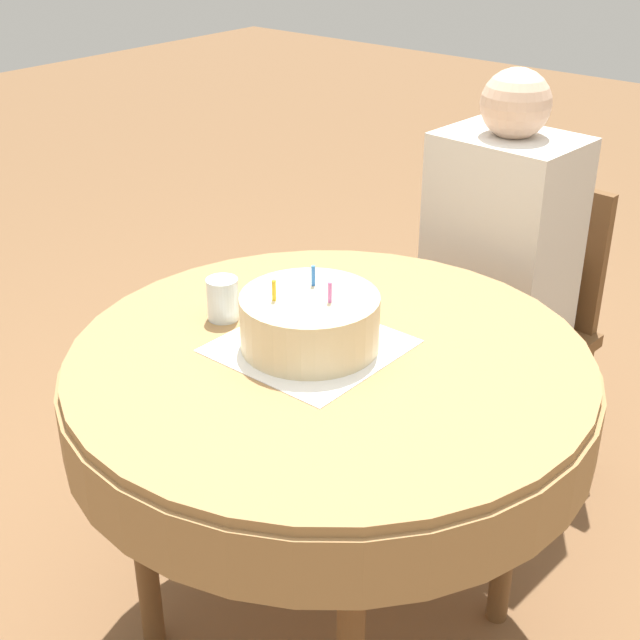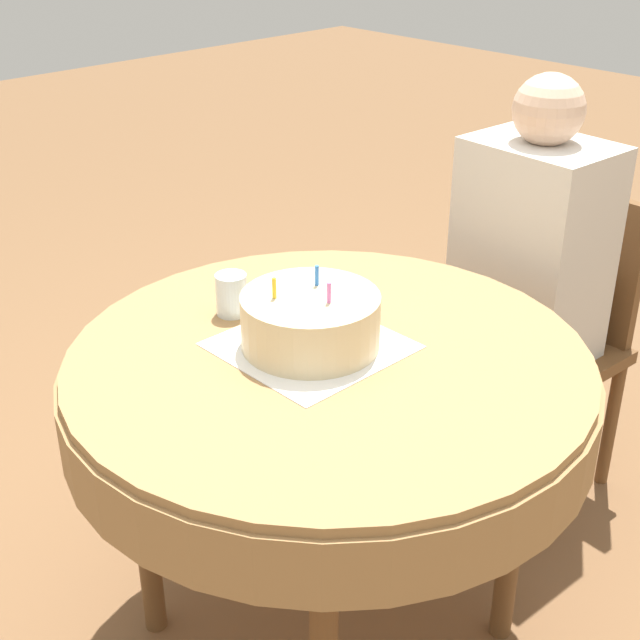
# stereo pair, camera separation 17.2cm
# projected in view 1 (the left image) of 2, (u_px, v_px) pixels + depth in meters

# --- Properties ---
(ground_plane) EXTENTS (12.00, 12.00, 0.00)m
(ground_plane) POSITION_uv_depth(u_px,v_px,m) (328.00, 627.00, 2.08)
(ground_plane) COLOR brown
(dining_table) EXTENTS (1.05, 1.05, 0.74)m
(dining_table) POSITION_uv_depth(u_px,v_px,m) (329.00, 391.00, 1.78)
(dining_table) COLOR #9E7547
(dining_table) RESTS_ON ground_plane
(chair) EXTENTS (0.46, 0.46, 0.83)m
(chair) POSITION_uv_depth(u_px,v_px,m) (507.00, 320.00, 2.48)
(chair) COLOR brown
(chair) RESTS_ON ground_plane
(person) EXTENTS (0.36, 0.37, 1.16)m
(person) POSITION_uv_depth(u_px,v_px,m) (497.00, 253.00, 2.31)
(person) COLOR #DBB293
(person) RESTS_ON ground_plane
(napkin) EXTENTS (0.32, 0.32, 0.00)m
(napkin) POSITION_uv_depth(u_px,v_px,m) (310.00, 346.00, 1.76)
(napkin) COLOR white
(napkin) RESTS_ON dining_table
(birthday_cake) EXTENTS (0.27, 0.27, 0.15)m
(birthday_cake) POSITION_uv_depth(u_px,v_px,m) (310.00, 321.00, 1.74)
(birthday_cake) COLOR beige
(birthday_cake) RESTS_ON dining_table
(drinking_glass) EXTENTS (0.07, 0.07, 0.09)m
(drinking_glass) POSITION_uv_depth(u_px,v_px,m) (223.00, 299.00, 1.85)
(drinking_glass) COLOR silver
(drinking_glass) RESTS_ON dining_table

